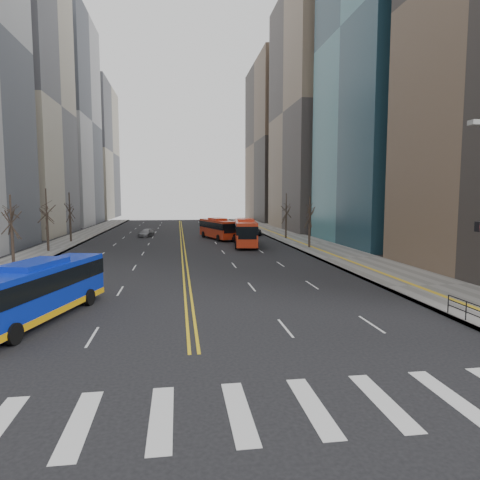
# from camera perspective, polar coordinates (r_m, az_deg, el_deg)

# --- Properties ---
(ground) EXTENTS (220.00, 220.00, 0.00)m
(ground) POSITION_cam_1_polar(r_m,az_deg,el_deg) (14.14, -5.27, -22.15)
(ground) COLOR black
(sidewalk_right) EXTENTS (7.00, 130.00, 0.15)m
(sidewalk_right) POSITION_cam_1_polar(r_m,az_deg,el_deg) (60.61, 9.15, -0.44)
(sidewalk_right) COLOR slate
(sidewalk_right) RESTS_ON ground
(sidewalk_left) EXTENTS (5.00, 130.00, 0.15)m
(sidewalk_left) POSITION_cam_1_polar(r_m,az_deg,el_deg) (59.99, -23.60, -0.92)
(sidewalk_left) COLOR slate
(sidewalk_left) RESTS_ON ground
(crosswalk) EXTENTS (26.70, 4.00, 0.01)m
(crosswalk) POSITION_cam_1_polar(r_m,az_deg,el_deg) (14.14, -5.27, -22.13)
(crosswalk) COLOR silver
(crosswalk) RESTS_ON ground
(centerline) EXTENTS (0.55, 100.00, 0.01)m
(centerline) POSITION_cam_1_polar(r_m,az_deg,el_deg) (67.80, -7.73, 0.18)
(centerline) COLOR gold
(centerline) RESTS_ON ground
(office_towers) EXTENTS (83.00, 134.00, 58.00)m
(office_towers) POSITION_cam_1_polar(r_m,az_deg,el_deg) (82.81, -7.98, 17.84)
(office_towers) COLOR #959598
(office_towers) RESTS_ON ground
(street_trees) EXTENTS (35.20, 47.20, 7.60)m
(street_trees) POSITION_cam_1_polar(r_m,az_deg,el_deg) (47.52, -16.26, 3.49)
(street_trees) COLOR black
(street_trees) RESTS_ON ground
(blue_bus) EXTENTS (5.25, 11.26, 3.24)m
(blue_bus) POSITION_cam_1_polar(r_m,az_deg,el_deg) (25.20, -25.53, -6.03)
(blue_bus) COLOR #0C27B6
(blue_bus) RESTS_ON ground
(red_bus_near) EXTENTS (4.02, 11.84, 3.67)m
(red_bus_near) POSITION_cam_1_polar(r_m,az_deg,el_deg) (57.49, 0.73, 1.26)
(red_bus_near) COLOR red
(red_bus_near) RESTS_ON ground
(red_bus_far) EXTENTS (5.12, 10.54, 3.28)m
(red_bus_far) POSITION_cam_1_polar(r_m,az_deg,el_deg) (66.45, -3.01, 1.69)
(red_bus_far) COLOR red
(red_bus_far) RESTS_ON ground
(car_dark_mid) EXTENTS (2.20, 4.06, 1.31)m
(car_dark_mid) POSITION_cam_1_polar(r_m,az_deg,el_deg) (61.39, -0.22, 0.25)
(car_dark_mid) COLOR black
(car_dark_mid) RESTS_ON ground
(car_silver) EXTENTS (2.85, 4.55, 1.23)m
(car_silver) POSITION_cam_1_polar(r_m,az_deg,el_deg) (71.91, -12.40, 0.90)
(car_silver) COLOR gray
(car_silver) RESTS_ON ground
(car_dark_far) EXTENTS (2.64, 4.47, 1.17)m
(car_dark_far) POSITION_cam_1_polar(r_m,az_deg,el_deg) (73.01, 2.09, 1.08)
(car_dark_far) COLOR black
(car_dark_far) RESTS_ON ground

